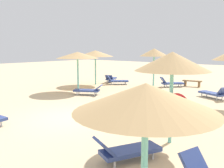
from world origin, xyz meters
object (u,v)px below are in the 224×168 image
object	(u,v)px
lounger_1	(89,90)
lounger_3	(214,93)
parasol_0	(95,54)
bench_0	(192,82)
lounger_2	(126,150)
parasol_6	(154,53)
parasol_1	(78,55)
lounger_6	(171,83)
parasol_2	(172,63)
lounger_0	(117,81)
parasol_5	(146,98)
lounger_7	(111,78)

from	to	relation	value
lounger_1	lounger_3	distance (m)	7.94
parasol_0	bench_0	world-z (taller)	parasol_0
lounger_1	lounger_3	xyz separation A→B (m)	(6.76, 4.17, 0.01)
lounger_2	bench_0	world-z (taller)	lounger_2
bench_0	lounger_2	bearing A→B (deg)	-73.86
lounger_1	parasol_0	bearing A→B (deg)	128.41
parasol_6	bench_0	bearing A→B (deg)	57.83
parasol_1	lounger_6	xyz separation A→B (m)	(4.20, 6.13, -2.25)
parasol_2	lounger_0	size ratio (longest dim) A/B	1.65
lounger_0	lounger_1	bearing A→B (deg)	-71.87
parasol_5	lounger_2	size ratio (longest dim) A/B	1.28
parasol_2	lounger_1	world-z (taller)	parasol_2
lounger_7	bench_0	bearing A→B (deg)	17.13
parasol_1	parasol_2	size ratio (longest dim) A/B	1.01
bench_0	lounger_7	bearing A→B (deg)	-162.87
parasol_5	parasol_6	world-z (taller)	parasol_6
lounger_0	parasol_6	bearing A→B (deg)	1.22
parasol_2	lounger_7	bearing A→B (deg)	137.87
lounger_0	lounger_1	size ratio (longest dim) A/B	0.92
lounger_7	bench_0	size ratio (longest dim) A/B	1.29
parasol_0	lounger_7	distance (m)	3.15
lounger_1	lounger_6	size ratio (longest dim) A/B	1.08
parasol_6	lounger_0	bearing A→B (deg)	-178.78
parasol_0	bench_0	size ratio (longest dim) A/B	1.98
lounger_2	parasol_6	bearing A→B (deg)	117.76
parasol_5	lounger_2	distance (m)	3.14
parasol_2	lounger_1	bearing A→B (deg)	152.31
parasol_5	parasol_1	bearing A→B (deg)	142.51
lounger_0	lounger_6	bearing A→B (deg)	22.10
lounger_7	parasol_6	bearing A→B (deg)	-9.46
lounger_6	lounger_2	bearing A→B (deg)	-67.66
lounger_6	lounger_7	bearing A→B (deg)	-171.89
parasol_1	parasol_2	bearing A→B (deg)	-26.21
parasol_2	lounger_2	size ratio (longest dim) A/B	1.51
parasol_5	parasol_2	bearing A→B (deg)	111.01
parasol_2	lounger_7	world-z (taller)	parasol_2
lounger_6	lounger_3	bearing A→B (deg)	-30.80
parasol_1	parasol_5	bearing A→B (deg)	-37.49
parasol_1	lounger_6	world-z (taller)	parasol_1
parasol_2	parasol_6	xyz separation A→B (m)	(-6.24, 9.32, 0.10)
parasol_0	lounger_3	bearing A→B (deg)	2.68
parasol_2	lounger_0	xyz separation A→B (m)	(-9.80, 9.25, -2.31)
lounger_2	lounger_1	bearing A→B (deg)	141.34
parasol_1	parasol_2	distance (m)	10.92
parasol_0	parasol_5	distance (m)	17.28
parasol_5	lounger_1	xyz separation A→B (m)	(-9.65, 8.11, -1.95)
parasol_5	bench_0	bearing A→B (deg)	110.04
parasol_6	lounger_1	xyz separation A→B (m)	(-1.94, -5.03, -2.43)
parasol_1	bench_0	world-z (taller)	parasol_1
lounger_6	bench_0	size ratio (longest dim) A/B	1.17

